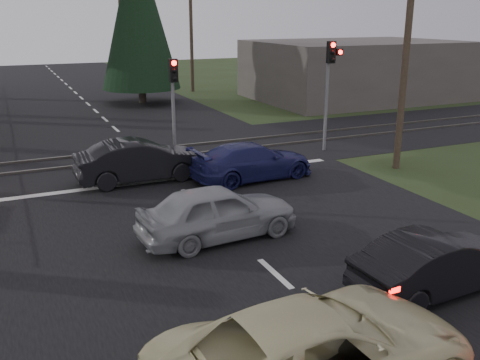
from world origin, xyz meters
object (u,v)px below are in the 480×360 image
utility_pole_near (407,44)px  blue_sedan (252,161)px  traffic_signal_right (330,75)px  cream_coupe (317,351)px  dark_car_far (140,161)px  traffic_signal_center (174,92)px  dark_hatchback (437,263)px  utility_pole_mid (191,29)px  silver_car (218,212)px  utility_pole_far (121,24)px

utility_pole_near → blue_sedan: bearing=170.2°
traffic_signal_right → cream_coupe: (-8.84, -13.30, -2.58)m
utility_pole_near → dark_car_far: 10.60m
traffic_signal_center → dark_hatchback: traffic_signal_center is taller
utility_pole_mid → dark_hatchback: (-5.71, -32.12, -4.07)m
utility_pole_near → blue_sedan: 7.12m
traffic_signal_center → utility_pole_near: utility_pole_near is taller
dark_hatchback → silver_car: (-3.22, 4.61, 0.08)m
traffic_signal_center → utility_pole_far: size_ratio=0.46×
traffic_signal_center → blue_sedan: traffic_signal_center is taller
cream_coupe → blue_sedan: bearing=-23.2°
traffic_signal_center → utility_pole_far: utility_pole_far is taller
traffic_signal_right → dark_car_far: 9.02m
silver_car → blue_sedan: bearing=-39.4°
cream_coupe → silver_car: 6.38m
traffic_signal_right → dark_hatchback: traffic_signal_right is taller
blue_sedan → utility_pole_near: bearing=-104.4°
traffic_signal_right → silver_car: (-7.97, -6.98, -2.58)m
cream_coupe → silver_car: cream_coupe is taller
traffic_signal_right → cream_coupe: traffic_signal_right is taller
silver_car → utility_pole_far: bearing=-14.0°
utility_pole_mid → traffic_signal_right: bearing=-92.7°
traffic_signal_right → utility_pole_far: (0.95, 45.53, 1.41)m
dark_car_far → utility_pole_far: bearing=-12.5°
utility_pole_mid → dark_hatchback: size_ratio=2.27×
dark_car_far → blue_sedan: bearing=-111.2°
traffic_signal_right → utility_pole_near: utility_pole_near is taller
traffic_signal_right → utility_pole_near: size_ratio=0.52×
cream_coupe → dark_car_far: 12.22m
utility_pole_mid → silver_car: size_ratio=2.09×
utility_pole_far → dark_car_far: size_ratio=1.98×
dark_hatchback → dark_car_far: bearing=16.4°
traffic_signal_center → dark_car_far: (-2.03, -2.28, -2.06)m
traffic_signal_right → utility_pole_mid: (0.95, 20.53, 1.41)m
utility_pole_mid → cream_coupe: (-9.79, -33.83, -3.99)m
blue_sedan → utility_pole_mid: bearing=-18.6°
traffic_signal_right → utility_pole_far: utility_pole_far is taller
utility_pole_far → cream_coupe: utility_pole_far is taller
dark_hatchback → dark_car_far: 11.19m
silver_car → blue_sedan: 5.51m
utility_pole_near → dark_hatchback: bearing=-125.1°
utility_pole_near → cream_coupe: 14.44m
utility_pole_far → dark_hatchback: size_ratio=2.27×
utility_pole_far → utility_pole_near: bearing=-90.0°
cream_coupe → blue_sedan: size_ratio=1.16×
dark_hatchback → silver_car: 5.62m
dark_car_far → utility_pole_near: bearing=-105.0°
utility_pole_mid → dark_hatchback: 32.88m
dark_hatchback → dark_car_far: size_ratio=0.87×
traffic_signal_right → blue_sedan: (-4.81, -2.47, -2.65)m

